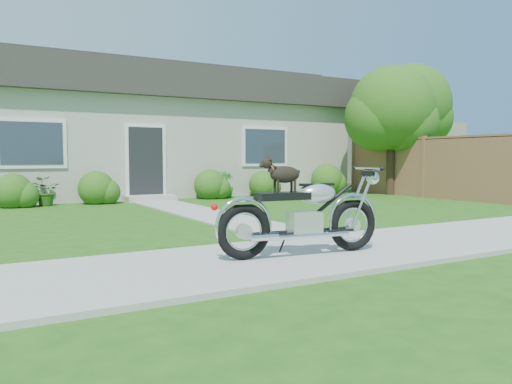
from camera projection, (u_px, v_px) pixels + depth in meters
ground at (428, 241)px, 7.40m from camera, size 80.00×80.00×0.00m
sidewalk at (428, 240)px, 7.40m from camera, size 24.00×2.20×0.04m
walkway at (201, 213)px, 11.00m from camera, size 1.20×8.00×0.03m
house at (161, 131)px, 17.66m from camera, size 12.60×7.03×4.50m
fence at (424, 167)px, 15.43m from camera, size 0.12×6.62×1.90m
tree_near at (396, 112)px, 16.35m from camera, size 2.80×2.76×4.24m
tree_far at (414, 108)px, 20.38m from camera, size 3.29×3.29×5.05m
shrub_row at (211, 185)px, 14.91m from camera, size 10.70×1.10×1.10m
potted_plant_left at (44, 192)px, 12.68m from camera, size 0.86×0.82×0.74m
potted_plant_right at (226, 185)px, 15.22m from camera, size 0.54×0.54×0.81m
motorcycle_with_dog at (304, 213)px, 6.11m from camera, size 2.22×0.61×1.19m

